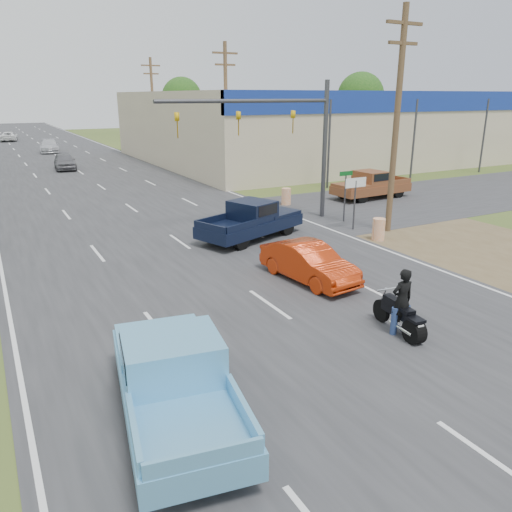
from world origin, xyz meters
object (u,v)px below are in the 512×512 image
red_convertible (309,263)px  distant_car_white (9,137)px  blue_pickup (173,376)px  navy_pickup (253,219)px  rider (402,304)px  motorcycle (402,318)px  distant_car_silver (49,146)px  brown_pickup (370,185)px  distant_car_grey (65,161)px

red_convertible → distant_car_white: bearing=88.2°
blue_pickup → navy_pickup: 13.39m
rider → motorcycle: bearing=90.0°
motorcycle → distant_car_silver: (-2.32, 53.57, 0.25)m
red_convertible → rider: bearing=-98.1°
red_convertible → blue_pickup: (-6.78, -5.12, 0.22)m
rider → navy_pickup: size_ratio=0.32×
blue_pickup → brown_pickup: blue_pickup is taller
rider → brown_pickup: size_ratio=0.33×
blue_pickup → navy_pickup: size_ratio=0.99×
distant_car_white → brown_pickup: bearing=115.0°
red_convertible → distant_car_silver: distant_car_silver is taller
blue_pickup → distant_car_grey: size_ratio=1.31×
rider → distant_car_silver: size_ratio=0.36×
distant_car_grey → distant_car_silver: distant_car_silver is taller
blue_pickup → distant_car_white: (1.20, 72.59, -0.23)m
rider → brown_pickup: (11.94, 15.08, -0.01)m
rider → distant_car_white: 72.28m
brown_pickup → distant_car_grey: (-14.92, 22.85, -0.15)m
motorcycle → brown_pickup: brown_pickup is taller
rider → distant_car_grey: (-2.98, 37.93, -0.17)m
motorcycle → distant_car_white: size_ratio=0.45×
brown_pickup → rider: bearing=138.2°
navy_pickup → distant_car_white: 61.97m
distant_car_silver → distant_car_white: distant_car_silver is taller
blue_pickup → distant_car_grey: (3.68, 38.45, -0.16)m
brown_pickup → distant_car_white: size_ratio=1.13×
distant_car_grey → rider: bearing=-81.3°
motorcycle → distant_car_silver: 53.62m
distant_car_grey → brown_pickup: bearing=-52.7°
motorcycle → blue_pickup: size_ratio=0.38×
navy_pickup → distant_car_silver: navy_pickup is taller
red_convertible → motorcycle: 4.66m
distant_car_grey → blue_pickup: bearing=-91.3°
red_convertible → distant_car_white: (-5.58, 67.48, -0.01)m
distant_car_silver → distant_car_white: (-3.13, 18.56, -0.07)m
motorcycle → distant_car_grey: (-2.97, 37.98, 0.24)m
red_convertible → rider: rider is taller
navy_pickup → distant_car_white: (-6.49, 61.63, -0.22)m
distant_car_grey → distant_car_silver: 15.61m
red_convertible → motorcycle: size_ratio=1.90×
brown_pickup → navy_pickup: bearing=109.6°
rider → brown_pickup: 19.24m
brown_pickup → distant_car_silver: size_ratio=1.07×
rider → red_convertible: bearing=-85.2°
red_convertible → blue_pickup: bearing=-149.5°
red_convertible → blue_pickup: 8.50m
red_convertible → distant_car_silver: (-2.45, 48.92, 0.06)m
distant_car_white → red_convertible: bearing=102.8°
motorcycle → blue_pickup: blue_pickup is taller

